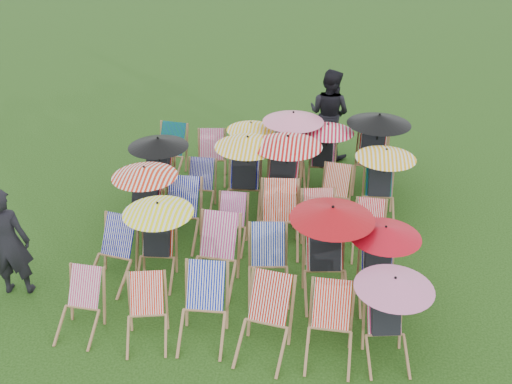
# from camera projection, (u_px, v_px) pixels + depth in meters

# --- Properties ---
(ground) EXTENTS (100.00, 100.00, 0.00)m
(ground) POSITION_uv_depth(u_px,v_px,m) (252.00, 246.00, 9.48)
(ground) COLOR black
(ground) RESTS_ON ground
(deckchair_0) EXTENTS (0.59, 0.79, 0.82)m
(deckchair_0) POSITION_uv_depth(u_px,v_px,m) (79.00, 306.00, 7.55)
(deckchair_0) COLOR #9A6E48
(deckchair_0) RESTS_ON ground
(deckchair_1) EXTENTS (0.69, 0.85, 0.83)m
(deckchair_1) POSITION_uv_depth(u_px,v_px,m) (146.00, 314.00, 7.40)
(deckchair_1) COLOR #9A6E48
(deckchair_1) RESTS_ON ground
(deckchair_2) EXTENTS (0.65, 0.89, 0.95)m
(deckchair_2) POSITION_uv_depth(u_px,v_px,m) (203.00, 309.00, 7.40)
(deckchair_2) COLOR #9A6E48
(deckchair_2) RESTS_ON ground
(deckchair_3) EXTENTS (0.78, 0.97, 0.95)m
(deckchair_3) POSITION_uv_depth(u_px,v_px,m) (265.00, 321.00, 7.19)
(deckchair_3) COLOR #9A6E48
(deckchair_3) RESTS_ON ground
(deckchair_4) EXTENTS (0.63, 0.86, 0.91)m
(deckchair_4) POSITION_uv_depth(u_px,v_px,m) (330.00, 328.00, 7.12)
(deckchair_4) COLOR #9A6E48
(deckchair_4) RESTS_ON ground
(deckchair_5) EXTENTS (0.98, 1.06, 1.16)m
(deckchair_5) POSITION_uv_depth(u_px,v_px,m) (389.00, 318.00, 7.05)
(deckchair_5) COLOR #9A6E48
(deckchair_5) RESTS_ON ground
(deckchair_6) EXTENTS (0.76, 0.95, 0.93)m
(deckchair_6) POSITION_uv_depth(u_px,v_px,m) (111.00, 254.00, 8.49)
(deckchair_6) COLOR #9A6E48
(deckchair_6) RESTS_ON ground
(deckchair_7) EXTENTS (1.05, 1.10, 1.24)m
(deckchair_7) POSITION_uv_depth(u_px,v_px,m) (157.00, 240.00, 8.47)
(deckchair_7) COLOR #9A6E48
(deckchair_7) RESTS_ON ground
(deckchair_8) EXTENTS (0.73, 0.97, 1.01)m
(deckchair_8) POSITION_uv_depth(u_px,v_px,m) (215.00, 256.00, 8.38)
(deckchair_8) COLOR #9A6E48
(deckchair_8) RESTS_ON ground
(deckchair_9) EXTENTS (0.73, 0.94, 0.94)m
(deckchair_9) POSITION_uv_depth(u_px,v_px,m) (268.00, 265.00, 8.25)
(deckchair_9) COLOR #9A6E48
(deckchair_9) RESTS_ON ground
(deckchair_10) EXTENTS (1.19, 1.28, 1.41)m
(deckchair_10) POSITION_uv_depth(u_px,v_px,m) (328.00, 252.00, 8.06)
(deckchair_10) COLOR #9A6E48
(deckchair_10) RESTS_ON ground
(deckchair_11) EXTENTS (1.00, 1.06, 1.19)m
(deckchair_11) POSITION_uv_depth(u_px,v_px,m) (380.00, 264.00, 8.00)
(deckchair_11) COLOR #9A6E48
(deckchair_11) RESTS_ON ground
(deckchair_12) EXTENTS (1.08, 1.15, 1.28)m
(deckchair_12) POSITION_uv_depth(u_px,v_px,m) (142.00, 202.00, 9.43)
(deckchair_12) COLOR #9A6E48
(deckchair_12) RESTS_ON ground
(deckchair_13) EXTENTS (0.67, 0.93, 1.00)m
(deckchair_13) POSITION_uv_depth(u_px,v_px,m) (180.00, 214.00, 9.41)
(deckchair_13) COLOR #9A6E48
(deckchair_13) RESTS_ON ground
(deckchair_14) EXTENTS (0.56, 0.77, 0.81)m
(deckchair_14) POSITION_uv_depth(u_px,v_px,m) (230.00, 224.00, 9.33)
(deckchair_14) COLOR #9A6E48
(deckchair_14) RESTS_ON ground
(deckchair_15) EXTENTS (0.75, 1.00, 1.03)m
(deckchair_15) POSITION_uv_depth(u_px,v_px,m) (279.00, 219.00, 9.25)
(deckchair_15) COLOR #9A6E48
(deckchair_15) RESTS_ON ground
(deckchair_16) EXTENTS (0.74, 0.94, 0.93)m
(deckchair_16) POSITION_uv_depth(u_px,v_px,m) (320.00, 226.00, 9.18)
(deckchair_16) COLOR #9A6E48
(deckchair_16) RESTS_ON ground
(deckchair_17) EXTENTS (0.58, 0.79, 0.82)m
(deckchair_17) POSITION_uv_depth(u_px,v_px,m) (370.00, 231.00, 9.13)
(deckchair_17) COLOR #9A6E48
(deckchair_17) RESTS_ON ground
(deckchair_18) EXTENTS (1.09, 1.14, 1.29)m
(deckchair_18) POSITION_uv_depth(u_px,v_px,m) (156.00, 171.00, 10.40)
(deckchair_18) COLOR #9A6E48
(deckchair_18) RESTS_ON ground
(deckchair_19) EXTENTS (0.58, 0.80, 0.85)m
(deckchair_19) POSITION_uv_depth(u_px,v_px,m) (199.00, 187.00, 10.38)
(deckchair_19) COLOR #9A6E48
(deckchair_19) RESTS_ON ground
(deckchair_20) EXTENTS (1.18, 1.24, 1.40)m
(deckchair_20) POSITION_uv_depth(u_px,v_px,m) (245.00, 173.00, 10.19)
(deckchair_20) COLOR #9A6E48
(deckchair_20) RESTS_ON ground
(deckchair_21) EXTENTS (1.23, 1.29, 1.45)m
(deckchair_21) POSITION_uv_depth(u_px,v_px,m) (283.00, 174.00, 10.10)
(deckchair_21) COLOR #9A6E48
(deckchair_21) RESTS_ON ground
(deckchair_22) EXTENTS (0.69, 0.87, 0.86)m
(deckchair_22) POSITION_uv_depth(u_px,v_px,m) (334.00, 194.00, 10.14)
(deckchair_22) COLOR #9A6E48
(deckchair_22) RESTS_ON ground
(deckchair_23) EXTENTS (1.06, 1.10, 1.25)m
(deckchair_23) POSITION_uv_depth(u_px,v_px,m) (381.00, 182.00, 10.06)
(deckchair_23) COLOR #9A6E48
(deckchair_23) RESTS_ON ground
(deckchair_24) EXTENTS (0.77, 0.98, 0.98)m
(deckchair_24) POSITION_uv_depth(u_px,v_px,m) (168.00, 152.00, 11.53)
(deckchair_24) COLOR #9A6E48
(deckchair_24) RESTS_ON ground
(deckchair_25) EXTENTS (0.71, 0.92, 0.92)m
(deckchair_25) POSITION_uv_depth(u_px,v_px,m) (211.00, 158.00, 11.39)
(deckchair_25) COLOR #9A6E48
(deckchair_25) RESTS_ON ground
(deckchair_26) EXTENTS (0.97, 1.01, 1.15)m
(deckchair_26) POSITION_uv_depth(u_px,v_px,m) (249.00, 150.00, 11.37)
(deckchair_26) COLOR #9A6E48
(deckchair_26) RESTS_ON ground
(deckchair_27) EXTENTS (1.19, 1.28, 1.41)m
(deckchair_27) POSITION_uv_depth(u_px,v_px,m) (290.00, 146.00, 11.18)
(deckchair_27) COLOR #9A6E48
(deckchair_27) RESTS_ON ground
(deckchair_28) EXTENTS (1.03, 1.07, 1.23)m
(deckchair_28) POSITION_uv_depth(u_px,v_px,m) (324.00, 154.00, 11.11)
(deckchair_28) COLOR #9A6E48
(deckchair_28) RESTS_ON ground
(deckchair_29) EXTENTS (1.22, 1.28, 1.45)m
(deckchair_29) POSITION_uv_depth(u_px,v_px,m) (374.00, 150.00, 11.01)
(deckchair_29) COLOR #9A6E48
(deckchair_29) RESTS_ON ground
(person_left) EXTENTS (0.68, 0.50, 1.72)m
(person_left) POSITION_uv_depth(u_px,v_px,m) (7.00, 242.00, 8.06)
(person_left) COLOR black
(person_left) RESTS_ON ground
(person_rear) EXTENTS (1.17, 1.08, 1.93)m
(person_rear) POSITION_uv_depth(u_px,v_px,m) (329.00, 114.00, 12.12)
(person_rear) COLOR black
(person_rear) RESTS_ON ground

